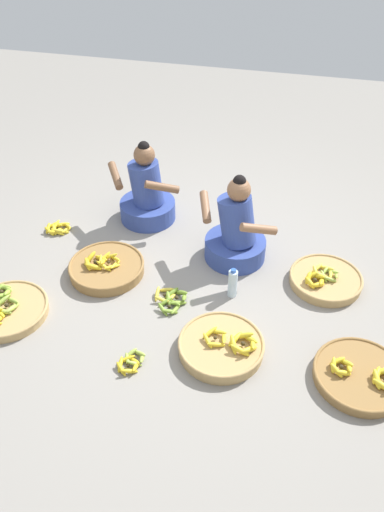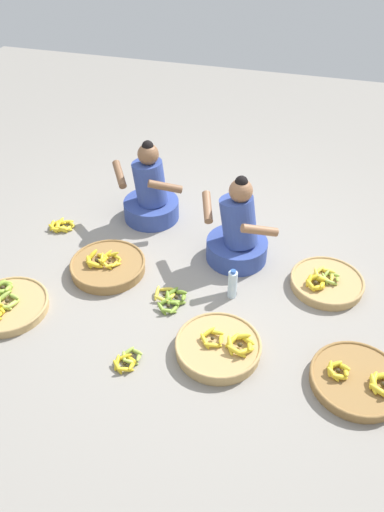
{
  "view_description": "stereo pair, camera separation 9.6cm",
  "coord_description": "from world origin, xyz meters",
  "px_view_note": "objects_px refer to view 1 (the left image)",
  "views": [
    {
      "loc": [
        0.72,
        -3.06,
        2.75
      ],
      "look_at": [
        0.0,
        -0.2,
        0.35
      ],
      "focal_mm": 35.25,
      "sensor_mm": 36.0,
      "label": 1
    },
    {
      "loc": [
        0.81,
        -3.04,
        2.75
      ],
      "look_at": [
        0.0,
        -0.2,
        0.35
      ],
      "focal_mm": 35.25,
      "sensor_mm": 36.0,
      "label": 2
    }
  ],
  "objects_px": {
    "loose_bananas_near_vendor": "(131,362)",
    "vendor_woman_front": "(236,233)",
    "banana_basket_front_left": "(325,279)",
    "loose_bananas_back_right": "(58,228)",
    "banana_basket_front_center": "(7,310)",
    "banana_basket_mid_left": "(222,346)",
    "water_bottle": "(233,283)",
    "banana_basket_back_center": "(106,267)",
    "loose_bananas_mid_right": "(171,299)",
    "banana_basket_back_left": "(361,375)",
    "vendor_woman_behind": "(147,195)"
  },
  "relations": [
    {
      "from": "banana_basket_back_center",
      "to": "vendor_woman_behind",
      "type": "bearing_deg",
      "value": 84.22
    },
    {
      "from": "banana_basket_back_center",
      "to": "loose_bananas_mid_right",
      "type": "relative_size",
      "value": 2.02
    },
    {
      "from": "vendor_woman_behind",
      "to": "banana_basket_front_left",
      "type": "height_order",
      "value": "vendor_woman_behind"
    },
    {
      "from": "vendor_woman_behind",
      "to": "banana_basket_back_center",
      "type": "height_order",
      "value": "vendor_woman_behind"
    },
    {
      "from": "loose_bananas_mid_right",
      "to": "loose_bananas_near_vendor",
      "type": "distance_m",
      "value": 0.66
    },
    {
      "from": "loose_bananas_near_vendor",
      "to": "water_bottle",
      "type": "distance_m",
      "value": 1.01
    },
    {
      "from": "banana_basket_back_center",
      "to": "loose_bananas_mid_right",
      "type": "height_order",
      "value": "banana_basket_back_center"
    },
    {
      "from": "vendor_woman_front",
      "to": "loose_bananas_back_right",
      "type": "bearing_deg",
      "value": -179.03
    },
    {
      "from": "loose_bananas_back_right",
      "to": "water_bottle",
      "type": "xyz_separation_m",
      "value": [
        1.72,
        -0.45,
        0.1
      ]
    },
    {
      "from": "vendor_woman_front",
      "to": "banana_basket_front_left",
      "type": "relative_size",
      "value": 1.37
    },
    {
      "from": "banana_basket_front_center",
      "to": "banana_basket_mid_left",
      "type": "distance_m",
      "value": 1.65
    },
    {
      "from": "banana_basket_mid_left",
      "to": "banana_basket_front_center",
      "type": "bearing_deg",
      "value": -178.52
    },
    {
      "from": "banana_basket_back_center",
      "to": "loose_bananas_back_right",
      "type": "bearing_deg",
      "value": 146.39
    },
    {
      "from": "banana_basket_mid_left",
      "to": "banana_basket_front_left",
      "type": "relative_size",
      "value": 1.03
    },
    {
      "from": "banana_basket_front_left",
      "to": "loose_bananas_back_right",
      "type": "height_order",
      "value": "banana_basket_front_left"
    },
    {
      "from": "vendor_woman_behind",
      "to": "water_bottle",
      "type": "height_order",
      "value": "vendor_woman_behind"
    },
    {
      "from": "banana_basket_back_left",
      "to": "loose_bananas_near_vendor",
      "type": "distance_m",
      "value": 1.54
    },
    {
      "from": "banana_basket_mid_left",
      "to": "banana_basket_back_left",
      "type": "distance_m",
      "value": 0.94
    },
    {
      "from": "banana_basket_front_center",
      "to": "banana_basket_front_left",
      "type": "height_order",
      "value": "banana_basket_front_left"
    },
    {
      "from": "vendor_woman_front",
      "to": "loose_bananas_near_vendor",
      "type": "xyz_separation_m",
      "value": [
        -0.47,
        -1.32,
        -0.23
      ]
    },
    {
      "from": "loose_bananas_mid_right",
      "to": "vendor_woman_behind",
      "type": "bearing_deg",
      "value": 116.9
    },
    {
      "from": "banana_basket_back_left",
      "to": "loose_bananas_back_right",
      "type": "height_order",
      "value": "banana_basket_back_left"
    },
    {
      "from": "banana_basket_front_center",
      "to": "banana_basket_back_left",
      "type": "distance_m",
      "value": 2.59
    },
    {
      "from": "banana_basket_front_left",
      "to": "loose_bananas_mid_right",
      "type": "bearing_deg",
      "value": -155.97
    },
    {
      "from": "vendor_woman_front",
      "to": "loose_bananas_near_vendor",
      "type": "distance_m",
      "value": 1.43
    },
    {
      "from": "vendor_woman_behind",
      "to": "banana_basket_back_center",
      "type": "xyz_separation_m",
      "value": [
        -0.09,
        -0.84,
        -0.2
      ]
    },
    {
      "from": "vendor_woman_front",
      "to": "loose_bananas_mid_right",
      "type": "height_order",
      "value": "vendor_woman_front"
    },
    {
      "from": "banana_basket_back_center",
      "to": "banana_basket_mid_left",
      "type": "xyz_separation_m",
      "value": [
        1.1,
        -0.59,
        -0.0
      ]
    },
    {
      "from": "banana_basket_back_center",
      "to": "loose_bananas_near_vendor",
      "type": "distance_m",
      "value": 1.0
    },
    {
      "from": "vendor_woman_front",
      "to": "banana_basket_back_left",
      "type": "height_order",
      "value": "vendor_woman_front"
    },
    {
      "from": "loose_bananas_near_vendor",
      "to": "water_bottle",
      "type": "relative_size",
      "value": 0.94
    },
    {
      "from": "loose_bananas_near_vendor",
      "to": "vendor_woman_front",
      "type": "bearing_deg",
      "value": 70.29
    },
    {
      "from": "banana_basket_mid_left",
      "to": "loose_bananas_mid_right",
      "type": "relative_size",
      "value": 1.96
    },
    {
      "from": "banana_basket_front_left",
      "to": "loose_bananas_near_vendor",
      "type": "xyz_separation_m",
      "value": [
        -1.25,
        -1.16,
        -0.02
      ]
    },
    {
      "from": "banana_basket_back_center",
      "to": "banana_basket_back_left",
      "type": "distance_m",
      "value": 2.12
    },
    {
      "from": "vendor_woman_behind",
      "to": "banana_basket_back_center",
      "type": "distance_m",
      "value": 0.87
    },
    {
      "from": "banana_basket_mid_left",
      "to": "water_bottle",
      "type": "distance_m",
      "value": 0.59
    },
    {
      "from": "vendor_woman_behind",
      "to": "banana_basket_back_left",
      "type": "distance_m",
      "value": 2.44
    },
    {
      "from": "banana_basket_mid_left",
      "to": "loose_bananas_back_right",
      "type": "bearing_deg",
      "value": 149.55
    },
    {
      "from": "banana_basket_front_center",
      "to": "banana_basket_back_center",
      "type": "bearing_deg",
      "value": 49.1
    },
    {
      "from": "vendor_woman_front",
      "to": "loose_bananas_back_right",
      "type": "relative_size",
      "value": 3.11
    },
    {
      "from": "loose_bananas_back_right",
      "to": "water_bottle",
      "type": "distance_m",
      "value": 1.78
    },
    {
      "from": "loose_bananas_near_vendor",
      "to": "water_bottle",
      "type": "bearing_deg",
      "value": 57.37
    },
    {
      "from": "vendor_woman_behind",
      "to": "loose_bananas_near_vendor",
      "type": "xyz_separation_m",
      "value": [
        0.43,
        -1.7,
        -0.23
      ]
    },
    {
      "from": "loose_bananas_mid_right",
      "to": "loose_bananas_near_vendor",
      "type": "height_order",
      "value": "loose_bananas_mid_right"
    },
    {
      "from": "banana_basket_front_left",
      "to": "banana_basket_back_left",
      "type": "bearing_deg",
      "value": -73.52
    },
    {
      "from": "banana_basket_front_center",
      "to": "loose_bananas_near_vendor",
      "type": "relative_size",
      "value": 2.47
    },
    {
      "from": "loose_bananas_mid_right",
      "to": "loose_bananas_near_vendor",
      "type": "xyz_separation_m",
      "value": [
        -0.1,
        -0.65,
        -0.0
      ]
    },
    {
      "from": "banana_basket_back_center",
      "to": "loose_bananas_mid_right",
      "type": "xyz_separation_m",
      "value": [
        0.62,
        -0.21,
        -0.03
      ]
    },
    {
      "from": "banana_basket_front_center",
      "to": "banana_basket_front_left",
      "type": "relative_size",
      "value": 1.04
    }
  ]
}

